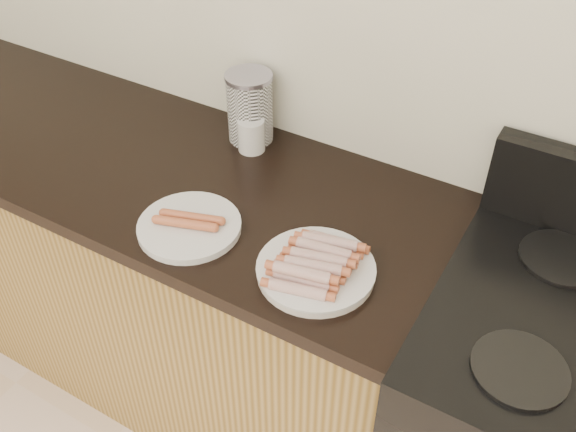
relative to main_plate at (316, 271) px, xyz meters
The scene contains 11 objects.
wall_back 0.62m from the main_plate, 109.44° to the left, with size 4.00×0.04×2.60m, color silver.
cabinet_base 1.00m from the main_plate, behind, with size 2.20×0.59×0.86m, color olive.
counter_slab 0.87m from the main_plate, behind, with size 2.20×0.62×0.04m, color black.
burner_near_left 0.45m from the main_plate, ahead, with size 0.18×0.18×0.01m, color black.
burner_far_left 0.54m from the main_plate, 33.84° to the left, with size 0.18×0.18×0.01m, color black.
main_plate is the anchor object (origin of this frame).
side_plate 0.33m from the main_plate, behind, with size 0.24×0.24×0.02m, color white.
hotdog_pile 0.03m from the main_plate, 97.13° to the right, with size 0.12×0.22×0.05m.
plain_sausages 0.33m from the main_plate, behind, with size 0.14×0.09×0.02m.
canister 0.56m from the main_plate, 137.40° to the left, with size 0.13×0.13×0.20m.
mug 0.50m from the main_plate, 138.82° to the left, with size 0.07×0.07×0.09m, color white.
Camera 1 is at (0.60, 0.67, 1.90)m, focal length 40.00 mm.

